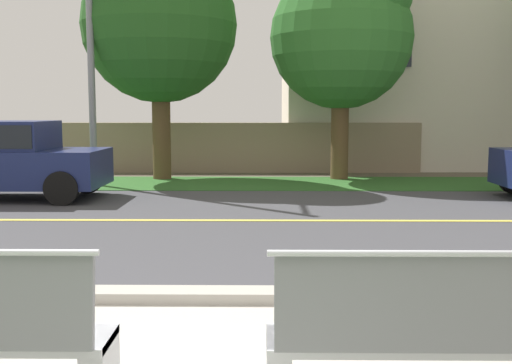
% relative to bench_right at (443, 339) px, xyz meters
% --- Properties ---
extents(ground_plane, '(140.00, 140.00, 0.00)m').
position_rel_bench_right_xyz_m(ground_plane, '(-1.45, 7.79, -0.46)').
color(ground_plane, '#665B4C').
extents(curb_edge, '(44.00, 0.30, 0.11)m').
position_rel_bench_right_xyz_m(curb_edge, '(-1.45, 2.14, -0.41)').
color(curb_edge, '#ADA89E').
rests_on(curb_edge, ground_plane).
extents(street_asphalt, '(52.00, 8.00, 0.01)m').
position_rel_bench_right_xyz_m(street_asphalt, '(-1.45, 6.29, -0.46)').
color(street_asphalt, '#424247').
rests_on(street_asphalt, ground_plane).
extents(road_centre_line, '(48.00, 0.14, 0.01)m').
position_rel_bench_right_xyz_m(road_centre_line, '(-1.45, 6.29, -0.45)').
color(road_centre_line, '#E0CC4C').
rests_on(road_centre_line, ground_plane).
extents(far_verge_grass, '(48.00, 2.80, 0.02)m').
position_rel_bench_right_xyz_m(far_verge_grass, '(-1.45, 11.32, -0.45)').
color(far_verge_grass, '#2D6026').
rests_on(far_verge_grass, ground_plane).
extents(bench_right, '(1.99, 0.48, 1.01)m').
position_rel_bench_right_xyz_m(bench_right, '(0.00, 0.00, 0.00)').
color(bench_right, silver).
rests_on(bench_right, ground_plane).
extents(shade_tree_far_left, '(3.85, 3.85, 6.35)m').
position_rel_bench_right_xyz_m(shade_tree_far_left, '(-3.47, 12.19, 3.66)').
color(shade_tree_far_left, brown).
rests_on(shade_tree_far_left, ground_plane).
extents(shade_tree_left, '(3.54, 3.54, 5.84)m').
position_rel_bench_right_xyz_m(shade_tree_left, '(1.03, 12.23, 3.33)').
color(shade_tree_left, brown).
rests_on(shade_tree_left, ground_plane).
extents(garden_wall, '(13.00, 0.36, 1.40)m').
position_rel_bench_right_xyz_m(garden_wall, '(-3.11, 14.06, 0.24)').
color(garden_wall, gray).
rests_on(garden_wall, ground_plane).
extents(house_across_street, '(11.16, 6.91, 7.13)m').
position_rel_bench_right_xyz_m(house_across_street, '(4.86, 17.25, 3.15)').
color(house_across_street, beige).
rests_on(house_across_street, ground_plane).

